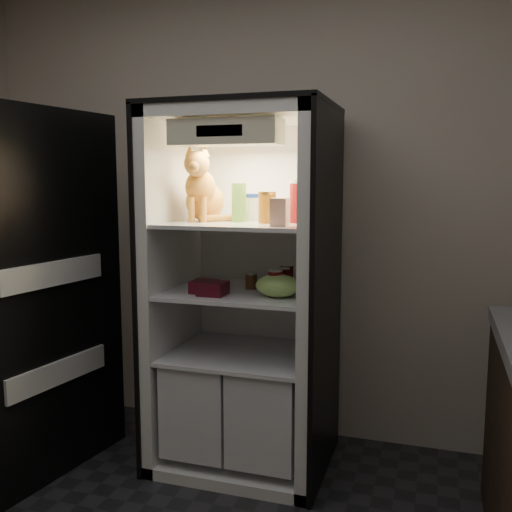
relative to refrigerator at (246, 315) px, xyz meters
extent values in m
plane|color=beige|center=(0.00, 0.42, 0.56)|extent=(3.60, 0.00, 3.60)
cube|color=white|center=(0.00, 0.29, 0.13)|extent=(0.85, 0.06, 1.85)
cube|color=white|center=(-0.40, -0.03, 0.13)|extent=(0.06, 0.70, 1.85)
cube|color=white|center=(0.40, -0.03, 0.13)|extent=(0.06, 0.70, 1.85)
cube|color=white|center=(0.00, -0.03, 1.03)|extent=(0.85, 0.70, 0.06)
cube|color=white|center=(0.00, -0.03, -0.76)|extent=(0.85, 0.70, 0.06)
cube|color=black|center=(-0.44, -0.03, 0.13)|extent=(0.02, 0.72, 1.87)
cube|color=black|center=(0.44, -0.03, 0.13)|extent=(0.02, 0.72, 1.87)
cube|color=black|center=(0.00, -0.03, 1.07)|extent=(0.90, 0.72, 0.02)
cube|color=white|center=(0.00, -0.06, 0.49)|extent=(0.73, 0.62, 0.02)
cube|color=white|center=(0.00, -0.06, 0.14)|extent=(0.73, 0.62, 0.02)
cube|color=white|center=(-0.18, -0.06, -0.44)|extent=(0.34, 0.58, 0.48)
cube|color=white|center=(0.18, -0.06, -0.44)|extent=(0.34, 0.58, 0.48)
cube|color=white|center=(0.00, -0.06, -0.19)|extent=(0.73, 0.62, 0.02)
cube|color=beige|center=(0.00, -0.27, 0.93)|extent=(0.52, 0.18, 0.12)
cube|color=black|center=(0.00, -0.36, 0.93)|extent=(0.22, 0.01, 0.05)
cube|color=black|center=(-0.85, -0.42, 0.13)|extent=(0.19, 0.87, 1.85)
cube|color=white|center=(-0.84, -0.48, -0.24)|extent=(0.16, 0.64, 0.12)
cube|color=white|center=(-0.84, -0.48, 0.26)|extent=(0.16, 0.64, 0.12)
ellipsoid|color=orange|center=(-0.23, 0.02, 0.60)|extent=(0.23, 0.27, 0.20)
ellipsoid|color=orange|center=(-0.22, -0.08, 0.67)|extent=(0.18, 0.17, 0.17)
sphere|color=#BB6B24|center=(-0.21, -0.14, 0.79)|extent=(0.15, 0.15, 0.13)
sphere|color=#BB6B24|center=(-0.20, -0.19, 0.78)|extent=(0.06, 0.06, 0.05)
cone|color=#BB6B24|center=(-0.25, -0.14, 0.85)|extent=(0.06, 0.06, 0.06)
cone|color=#BB6B24|center=(-0.17, -0.13, 0.85)|extent=(0.06, 0.06, 0.06)
cylinder|color=orange|center=(-0.24, -0.15, 0.56)|extent=(0.03, 0.03, 0.13)
cylinder|color=orange|center=(-0.18, -0.14, 0.56)|extent=(0.03, 0.03, 0.13)
cylinder|color=orange|center=(-0.11, -0.05, 0.52)|extent=(0.21, 0.16, 0.03)
cylinder|color=#25882A|center=(-0.02, -0.05, 0.59)|extent=(0.07, 0.07, 0.18)
cylinder|color=#25882A|center=(-0.02, -0.05, 0.69)|extent=(0.08, 0.08, 0.02)
cylinder|color=white|center=(0.03, 0.04, 0.56)|extent=(0.10, 0.10, 0.12)
cylinder|color=#1739A7|center=(0.03, 0.04, 0.63)|extent=(0.10, 0.10, 0.02)
cylinder|color=maroon|center=(0.14, -0.09, 0.57)|extent=(0.09, 0.09, 0.14)
cylinder|color=gold|center=(0.14, -0.09, 0.65)|extent=(0.09, 0.09, 0.02)
cylinder|color=maroon|center=(0.30, -0.01, 0.60)|extent=(0.12, 0.12, 0.19)
cylinder|color=white|center=(0.30, -0.01, 0.70)|extent=(0.13, 0.13, 0.02)
cube|color=white|center=(0.26, -0.26, 0.56)|extent=(0.08, 0.08, 0.13)
cylinder|color=black|center=(0.21, 0.05, 0.21)|extent=(0.07, 0.07, 0.12)
cylinder|color=#B2B2B2|center=(0.21, 0.05, 0.27)|extent=(0.07, 0.07, 0.00)
cylinder|color=black|center=(0.21, -0.02, 0.21)|extent=(0.06, 0.06, 0.11)
cylinder|color=#B2B2B2|center=(0.21, -0.02, 0.26)|extent=(0.06, 0.06, 0.00)
cylinder|color=black|center=(0.21, -0.17, 0.21)|extent=(0.07, 0.07, 0.12)
cylinder|color=#B2B2B2|center=(0.21, -0.17, 0.27)|extent=(0.07, 0.07, 0.00)
cylinder|color=#512F17|center=(0.04, -0.02, 0.19)|extent=(0.06, 0.06, 0.08)
cylinder|color=#B2B2B2|center=(0.04, -0.02, 0.23)|extent=(0.06, 0.06, 0.01)
ellipsoid|color=#99CA5E|center=(0.23, -0.18, 0.20)|extent=(0.22, 0.16, 0.11)
cube|color=#540E1B|center=(-0.16, -0.19, 0.18)|extent=(0.12, 0.12, 0.06)
cube|color=#540E1B|center=(-0.09, -0.23, 0.18)|extent=(0.13, 0.13, 0.06)
camera|label=1|loc=(0.95, -2.78, 0.71)|focal=40.00mm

